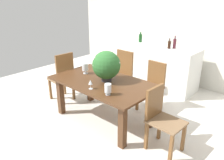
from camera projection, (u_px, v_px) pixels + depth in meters
ground_plane at (105, 118)px, 4.17m from camera, size 7.04×7.04×0.00m
back_wall at (179, 30)px, 5.47m from camera, size 6.40×0.10×2.60m
dining_table at (103, 88)px, 3.92m from camera, size 1.80×1.03×0.75m
chair_far_left at (121, 72)px, 4.86m from camera, size 0.46×0.47×1.01m
chair_head_end at (63, 75)px, 4.65m from camera, size 0.45×0.45×1.04m
chair_far_right at (153, 84)px, 4.35m from camera, size 0.42×0.41×0.94m
chair_foot_end at (160, 116)px, 3.24m from camera, size 0.49×0.43×0.94m
flower_centerpiece at (106, 65)px, 3.78m from camera, size 0.48×0.48×0.52m
crystal_vase_left at (108, 88)px, 3.33m from camera, size 0.10×0.10×0.17m
crystal_vase_center_near at (85, 67)px, 4.17m from camera, size 0.11×0.11×0.20m
wine_glass at (90, 83)px, 3.53m from camera, size 0.07×0.07×0.15m
kitchen_counter at (161, 67)px, 5.37m from camera, size 1.64×0.69×1.00m
wine_bottle_tall at (169, 45)px, 4.96m from camera, size 0.07×0.07×0.23m
wine_bottle_amber at (140, 38)px, 5.57m from camera, size 0.08×0.08×0.25m
wine_bottle_dark at (175, 43)px, 4.96m from camera, size 0.07×0.07×0.28m
potted_plant_floor at (65, 68)px, 5.93m from camera, size 0.43×0.43×0.56m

